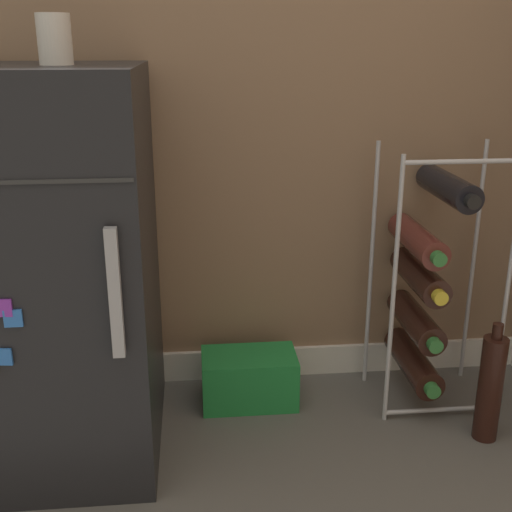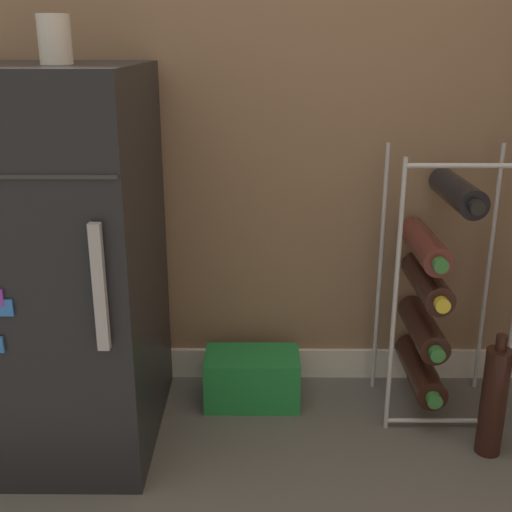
{
  "view_description": "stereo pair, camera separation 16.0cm",
  "coord_description": "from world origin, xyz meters",
  "px_view_note": "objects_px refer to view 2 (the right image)",
  "views": [
    {
      "loc": [
        -0.14,
        -1.12,
        0.98
      ],
      "look_at": [
        0.01,
        0.39,
        0.46
      ],
      "focal_mm": 45.0,
      "sensor_mm": 36.0,
      "label": 1
    },
    {
      "loc": [
        0.02,
        -1.13,
        0.98
      ],
      "look_at": [
        0.01,
        0.39,
        0.46
      ],
      "focal_mm": 45.0,
      "sensor_mm": 36.0,
      "label": 2
    }
  ],
  "objects_px": {
    "loose_bottle_floor": "(494,401)",
    "fridge_top_cup": "(55,39)",
    "wine_rack": "(430,290)",
    "mini_fridge": "(51,263)",
    "soda_box": "(252,378)"
  },
  "relations": [
    {
      "from": "mini_fridge",
      "to": "soda_box",
      "type": "distance_m",
      "value": 0.64
    },
    {
      "from": "wine_rack",
      "to": "soda_box",
      "type": "bearing_deg",
      "value": 176.89
    },
    {
      "from": "wine_rack",
      "to": "loose_bottle_floor",
      "type": "bearing_deg",
      "value": -59.91
    },
    {
      "from": "fridge_top_cup",
      "to": "loose_bottle_floor",
      "type": "bearing_deg",
      "value": -2.81
    },
    {
      "from": "loose_bottle_floor",
      "to": "fridge_top_cup",
      "type": "bearing_deg",
      "value": 177.19
    },
    {
      "from": "fridge_top_cup",
      "to": "loose_bottle_floor",
      "type": "height_order",
      "value": "fridge_top_cup"
    },
    {
      "from": "soda_box",
      "to": "fridge_top_cup",
      "type": "relative_size",
      "value": 2.61
    },
    {
      "from": "mini_fridge",
      "to": "wine_rack",
      "type": "height_order",
      "value": "mini_fridge"
    },
    {
      "from": "fridge_top_cup",
      "to": "loose_bottle_floor",
      "type": "xyz_separation_m",
      "value": [
        1.0,
        -0.05,
        -0.83
      ]
    },
    {
      "from": "mini_fridge",
      "to": "soda_box",
      "type": "xyz_separation_m",
      "value": [
        0.49,
        0.14,
        -0.39
      ]
    },
    {
      "from": "wine_rack",
      "to": "fridge_top_cup",
      "type": "distance_m",
      "value": 1.09
    },
    {
      "from": "mini_fridge",
      "to": "fridge_top_cup",
      "type": "distance_m",
      "value": 0.52
    },
    {
      "from": "soda_box",
      "to": "fridge_top_cup",
      "type": "xyz_separation_m",
      "value": [
        -0.41,
        -0.18,
        0.91
      ]
    },
    {
      "from": "mini_fridge",
      "to": "fridge_top_cup",
      "type": "relative_size",
      "value": 9.17
    },
    {
      "from": "soda_box",
      "to": "fridge_top_cup",
      "type": "distance_m",
      "value": 1.01
    }
  ]
}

